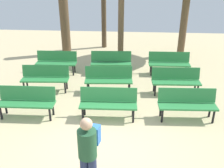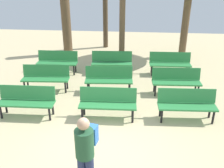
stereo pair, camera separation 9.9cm
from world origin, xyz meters
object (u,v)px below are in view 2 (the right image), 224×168
bench_r1_c1 (109,78)px  tree_1 (105,16)px  bench_r0_c0 (27,100)px  bench_r2_c0 (57,61)px  tree_2 (122,29)px  bench_r0_c1 (108,102)px  bench_r1_c2 (176,80)px  bench_r0_c2 (187,103)px  bench_r2_c1 (112,61)px  visitor_with_backpack (86,151)px  tree_3 (66,22)px  bench_r2_c2 (170,62)px  bench_r1_c0 (46,76)px

bench_r1_c1 → tree_1: (-0.69, 5.26, 1.13)m
bench_r0_c0 → bench_r2_c0: (-0.04, 3.28, 0.00)m
bench_r0_c0 → tree_1: bearing=77.0°
tree_2 → tree_1: bearing=118.4°
bench_r0_c1 → bench_r1_c2: 2.72m
bench_r0_c2 → bench_r2_c1: 4.00m
bench_r2_c0 → visitor_with_backpack: bearing=-69.5°
bench_r0_c0 → tree_3: size_ratio=0.52×
bench_r2_c1 → bench_r2_c0: bearing=-179.2°
bench_r0_c2 → bench_r2_c0: (-4.55, 3.08, 0.00)m
bench_r2_c1 → bench_r1_c1: bearing=-91.3°
bench_r2_c1 → bench_r2_c2: bearing=-1.0°
bench_r2_c0 → bench_r2_c2: size_ratio=1.00×
bench_r2_c1 → tree_1: tree_1 is taller
bench_r1_c2 → bench_r2_c2: same height
bench_r0_c0 → tree_2: size_ratio=0.59×
bench_r2_c2 → tree_2: tree_2 is taller
bench_r2_c0 → bench_r0_c2: bearing=-34.5°
bench_r0_c0 → tree_3: bearing=91.3°
bench_r1_c0 → visitor_with_backpack: visitor_with_backpack is taller
bench_r1_c0 → bench_r1_c1: bearing=-2.1°
tree_1 → visitor_with_backpack: 9.61m
tree_2 → bench_r0_c2: bearing=-67.7°
bench_r0_c1 → tree_2: bearing=87.3°
bench_r0_c1 → bench_r2_c2: same height
bench_r0_c2 → bench_r2_c1: bearing=124.0°
bench_r0_c1 → tree_3: (-2.55, 5.66, 1.04)m
tree_2 → visitor_with_backpack: 7.83m
bench_r2_c1 → visitor_with_backpack: visitor_with_backpack is taller
tree_2 → visitor_with_backpack: bearing=-91.8°
bench_r0_c0 → bench_r2_c2: bearing=37.3°
bench_r0_c1 → visitor_with_backpack: (-0.13, -2.64, 0.43)m
bench_r1_c0 → tree_2: size_ratio=0.60×
bench_r1_c1 → bench_r2_c1: bearing=87.8°
bench_r1_c2 → bench_r2_c2: 1.71m
bench_r0_c1 → tree_3: size_ratio=0.52×
tree_1 → bench_r0_c2: bearing=-66.1°
bench_r0_c1 → tree_2: size_ratio=0.59×
visitor_with_backpack → bench_r2_c2: bearing=-98.0°
bench_r1_c0 → tree_1: size_ratio=0.50×
bench_r2_c2 → bench_r1_c2: bearing=-91.1°
bench_r0_c2 → bench_r2_c1: size_ratio=1.00×
tree_3 → tree_2: bearing=-10.3°
tree_1 → bench_r0_c0: bearing=-102.0°
bench_r0_c0 → bench_r1_c2: bearing=20.9°
bench_r0_c2 → bench_r1_c1: (-2.33, 1.54, 0.00)m
bench_r0_c0 → bench_r2_c0: size_ratio=1.00×
tree_1 → bench_r2_c2: bearing=-50.0°
bench_r0_c0 → bench_r0_c2: size_ratio=0.99×
bench_r2_c2 → tree_1: 4.72m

